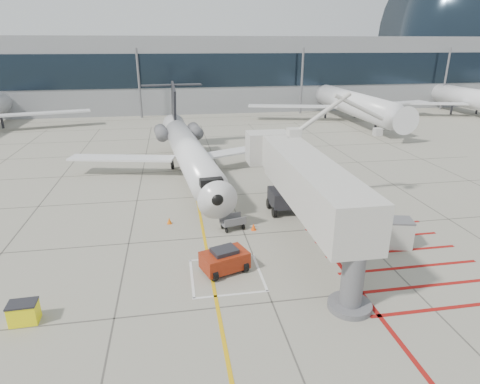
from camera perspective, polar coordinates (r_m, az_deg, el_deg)
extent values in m
plane|color=gray|center=(25.10, 2.33, -10.11)|extent=(260.00, 260.00, 0.00)
cone|color=orange|center=(30.58, -10.02, -4.04)|extent=(0.35, 0.35, 0.49)
cone|color=#FF520D|center=(29.15, 1.94, -4.96)|extent=(0.37, 0.37, 0.51)
cube|color=gray|center=(92.47, -0.55, 16.84)|extent=(180.00, 28.00, 14.00)
cube|color=black|center=(78.60, 1.15, 16.94)|extent=(180.00, 0.10, 6.00)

